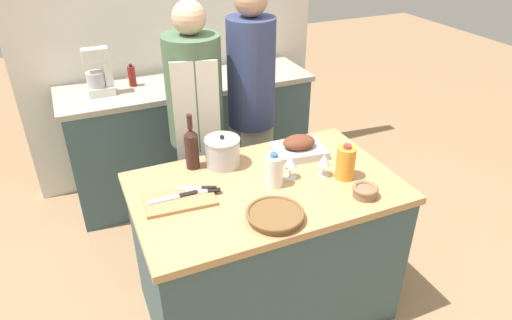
{
  "coord_description": "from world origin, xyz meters",
  "views": [
    {
      "loc": [
        -0.83,
        -1.76,
        2.14
      ],
      "look_at": [
        0.0,
        0.13,
        0.94
      ],
      "focal_mm": 32.0,
      "sensor_mm": 36.0,
      "label": 1
    }
  ],
  "objects_px": {
    "wicker_basket": "(275,215)",
    "milk_jug": "(274,171)",
    "knife_bread": "(205,191)",
    "stock_pot": "(222,152)",
    "knife_paring": "(198,188)",
    "wine_glass_right": "(291,162)",
    "knife_chef": "(175,197)",
    "cutting_board": "(180,200)",
    "condiment_bottle_tall": "(132,76)",
    "condiment_bottle_short": "(264,60)",
    "wine_glass_left": "(324,161)",
    "wine_bottle_green": "(192,147)",
    "juice_jug": "(346,163)",
    "roasting_pan": "(299,147)",
    "person_cook_aproned": "(197,123)",
    "stand_mixer": "(99,75)",
    "mixing_bowl": "(365,191)",
    "person_cook_guest": "(251,104)"
  },
  "relations": [
    {
      "from": "wicker_basket",
      "to": "milk_jug",
      "type": "distance_m",
      "value": 0.29
    },
    {
      "from": "wicker_basket",
      "to": "knife_bread",
      "type": "xyz_separation_m",
      "value": [
        -0.23,
        0.32,
        -0.0
      ]
    },
    {
      "from": "stock_pot",
      "to": "knife_paring",
      "type": "height_order",
      "value": "stock_pot"
    },
    {
      "from": "wine_glass_right",
      "to": "knife_chef",
      "type": "xyz_separation_m",
      "value": [
        -0.6,
        0.04,
        -0.07
      ]
    },
    {
      "from": "cutting_board",
      "to": "condiment_bottle_tall",
      "type": "distance_m",
      "value": 1.46
    },
    {
      "from": "condiment_bottle_tall",
      "to": "wine_glass_right",
      "type": "bearing_deg",
      "value": -70.3
    },
    {
      "from": "wicker_basket",
      "to": "stock_pot",
      "type": "distance_m",
      "value": 0.56
    },
    {
      "from": "stock_pot",
      "to": "condiment_bottle_short",
      "type": "height_order",
      "value": "condiment_bottle_short"
    },
    {
      "from": "wicker_basket",
      "to": "wine_glass_left",
      "type": "relative_size",
      "value": 2.12
    },
    {
      "from": "wicker_basket",
      "to": "wine_glass_right",
      "type": "relative_size",
      "value": 2.03
    },
    {
      "from": "wine_bottle_green",
      "to": "condiment_bottle_tall",
      "type": "bearing_deg",
      "value": 94.7
    },
    {
      "from": "juice_jug",
      "to": "roasting_pan",
      "type": "bearing_deg",
      "value": 107.92
    },
    {
      "from": "roasting_pan",
      "to": "knife_chef",
      "type": "distance_m",
      "value": 0.78
    },
    {
      "from": "roasting_pan",
      "to": "condiment_bottle_tall",
      "type": "xyz_separation_m",
      "value": [
        -0.69,
        1.27,
        0.1
      ]
    },
    {
      "from": "stock_pot",
      "to": "milk_jug",
      "type": "bearing_deg",
      "value": -60.58
    },
    {
      "from": "roasting_pan",
      "to": "wine_glass_right",
      "type": "xyz_separation_m",
      "value": [
        -0.16,
        -0.2,
        0.05
      ]
    },
    {
      "from": "person_cook_aproned",
      "to": "milk_jug",
      "type": "bearing_deg",
      "value": -63.59
    },
    {
      "from": "milk_jug",
      "to": "knife_chef",
      "type": "height_order",
      "value": "milk_jug"
    },
    {
      "from": "knife_bread",
      "to": "person_cook_aproned",
      "type": "relative_size",
      "value": 0.1
    },
    {
      "from": "wicker_basket",
      "to": "person_cook_aproned",
      "type": "distance_m",
      "value": 1.01
    },
    {
      "from": "juice_jug",
      "to": "wine_bottle_green",
      "type": "height_order",
      "value": "wine_bottle_green"
    },
    {
      "from": "wicker_basket",
      "to": "wine_glass_left",
      "type": "bearing_deg",
      "value": 31.08
    },
    {
      "from": "stock_pot",
      "to": "wine_bottle_green",
      "type": "bearing_deg",
      "value": 166.44
    },
    {
      "from": "stock_pot",
      "to": "juice_jug",
      "type": "xyz_separation_m",
      "value": [
        0.54,
        -0.38,
        0.01
      ]
    },
    {
      "from": "cutting_board",
      "to": "juice_jug",
      "type": "height_order",
      "value": "juice_jug"
    },
    {
      "from": "wicker_basket",
      "to": "person_cook_aproned",
      "type": "bearing_deg",
      "value": 93.16
    },
    {
      "from": "stand_mixer",
      "to": "milk_jug",
      "type": "bearing_deg",
      "value": -65.51
    },
    {
      "from": "roasting_pan",
      "to": "stand_mixer",
      "type": "xyz_separation_m",
      "value": [
        -0.92,
        1.2,
        0.16
      ]
    },
    {
      "from": "roasting_pan",
      "to": "juice_jug",
      "type": "distance_m",
      "value": 0.33
    },
    {
      "from": "mixing_bowl",
      "to": "person_cook_aproned",
      "type": "bearing_deg",
      "value": 117.85
    },
    {
      "from": "knife_bread",
      "to": "milk_jug",
      "type": "bearing_deg",
      "value": -9.11
    },
    {
      "from": "wine_bottle_green",
      "to": "person_cook_guest",
      "type": "xyz_separation_m",
      "value": [
        0.53,
        0.44,
        -0.02
      ]
    },
    {
      "from": "knife_chef",
      "to": "knife_paring",
      "type": "distance_m",
      "value": 0.13
    },
    {
      "from": "stock_pot",
      "to": "mixing_bowl",
      "type": "relative_size",
      "value": 1.52
    },
    {
      "from": "wine_glass_left",
      "to": "person_cook_aproned",
      "type": "bearing_deg",
      "value": 120.45
    },
    {
      "from": "knife_paring",
      "to": "stock_pot",
      "type": "bearing_deg",
      "value": 44.58
    },
    {
      "from": "knife_chef",
      "to": "milk_jug",
      "type": "bearing_deg",
      "value": -7.53
    },
    {
      "from": "knife_paring",
      "to": "stand_mixer",
      "type": "distance_m",
      "value": 1.38
    },
    {
      "from": "milk_jug",
      "to": "cutting_board",
      "type": "bearing_deg",
      "value": 174.18
    },
    {
      "from": "wicker_basket",
      "to": "knife_chef",
      "type": "relative_size",
      "value": 1.11
    },
    {
      "from": "knife_bread",
      "to": "condiment_bottle_short",
      "type": "relative_size",
      "value": 0.96
    },
    {
      "from": "wicker_basket",
      "to": "mixing_bowl",
      "type": "relative_size",
      "value": 2.1
    },
    {
      "from": "person_cook_aproned",
      "to": "juice_jug",
      "type": "bearing_deg",
      "value": -43.56
    },
    {
      "from": "stock_pot",
      "to": "knife_paring",
      "type": "xyz_separation_m",
      "value": [
        -0.2,
        -0.2,
        -0.06
      ]
    },
    {
      "from": "knife_paring",
      "to": "person_cook_guest",
      "type": "distance_m",
      "value": 0.9
    },
    {
      "from": "mixing_bowl",
      "to": "person_cook_aproned",
      "type": "relative_size",
      "value": 0.08
    },
    {
      "from": "mixing_bowl",
      "to": "knife_bread",
      "type": "bearing_deg",
      "value": 155.3
    },
    {
      "from": "wicker_basket",
      "to": "wine_bottle_green",
      "type": "xyz_separation_m",
      "value": [
        -0.21,
        0.6,
        0.1
      ]
    },
    {
      "from": "mixing_bowl",
      "to": "wine_glass_left",
      "type": "xyz_separation_m",
      "value": [
        -0.09,
        0.25,
        0.06
      ]
    },
    {
      "from": "wine_glass_left",
      "to": "person_cook_guest",
      "type": "relative_size",
      "value": 0.07
    }
  ]
}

